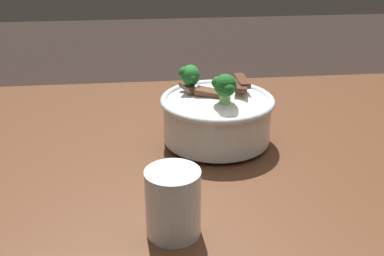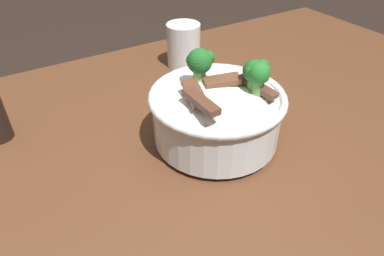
# 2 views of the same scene
# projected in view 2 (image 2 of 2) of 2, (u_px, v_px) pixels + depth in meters

# --- Properties ---
(dining_table) EXTENTS (1.55, 0.79, 0.79)m
(dining_table) POSITION_uv_depth(u_px,v_px,m) (147.00, 208.00, 0.61)
(dining_table) COLOR #56331E
(dining_table) RESTS_ON ground
(rice_bowl) EXTENTS (0.21, 0.21, 0.15)m
(rice_bowl) POSITION_uv_depth(u_px,v_px,m) (217.00, 109.00, 0.53)
(rice_bowl) COLOR silver
(rice_bowl) RESTS_ON dining_table
(drinking_glass) EXTENTS (0.07, 0.07, 0.09)m
(drinking_glass) POSITION_uv_depth(u_px,v_px,m) (184.00, 47.00, 0.77)
(drinking_glass) COLOR white
(drinking_glass) RESTS_ON dining_table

